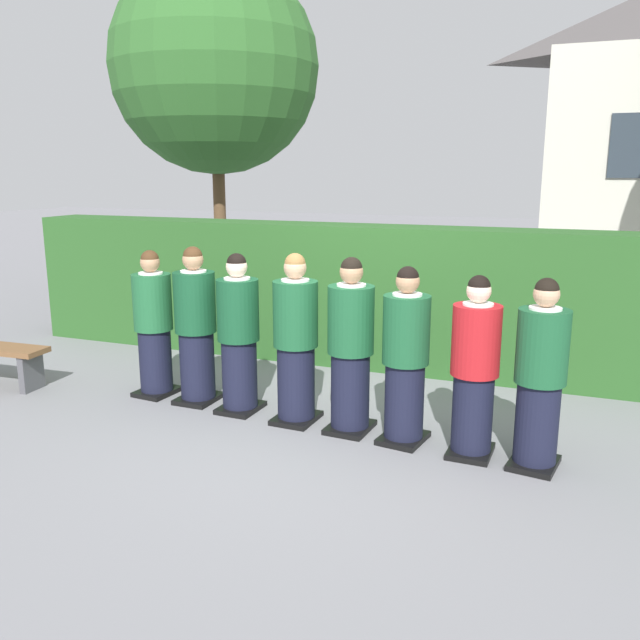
{
  "coord_description": "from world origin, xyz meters",
  "views": [
    {
      "loc": [
        2.21,
        -5.65,
        2.43
      ],
      "look_at": [
        0.0,
        0.0,
        1.05
      ],
      "focal_mm": 37.1,
      "sensor_mm": 36.0,
      "label": 1
    }
  ],
  "objects_px": {
    "student_front_row_1": "(196,329)",
    "student_front_row_7": "(540,379)",
    "student_front_row_0": "(154,327)",
    "student_front_row_3": "(296,343)",
    "student_front_row_4": "(351,350)",
    "student_front_row_5": "(405,360)",
    "student_front_row_2": "(239,337)",
    "student_in_red_blazer": "(475,372)"
  },
  "relations": [
    {
      "from": "student_front_row_2",
      "to": "student_front_row_4",
      "type": "distance_m",
      "value": 1.23
    },
    {
      "from": "student_front_row_0",
      "to": "student_front_row_7",
      "type": "bearing_deg",
      "value": -5.66
    },
    {
      "from": "student_front_row_1",
      "to": "student_front_row_7",
      "type": "distance_m",
      "value": 3.5
    },
    {
      "from": "student_front_row_3",
      "to": "student_front_row_4",
      "type": "distance_m",
      "value": 0.57
    },
    {
      "from": "student_front_row_7",
      "to": "student_front_row_5",
      "type": "bearing_deg",
      "value": 174.14
    },
    {
      "from": "student_front_row_1",
      "to": "student_front_row_4",
      "type": "distance_m",
      "value": 1.79
    },
    {
      "from": "student_front_row_0",
      "to": "student_front_row_1",
      "type": "height_order",
      "value": "student_front_row_1"
    },
    {
      "from": "student_front_row_3",
      "to": "student_front_row_1",
      "type": "bearing_deg",
      "value": 172.98
    },
    {
      "from": "student_front_row_1",
      "to": "student_front_row_7",
      "type": "height_order",
      "value": "student_front_row_1"
    },
    {
      "from": "student_front_row_0",
      "to": "student_front_row_5",
      "type": "relative_size",
      "value": 0.99
    },
    {
      "from": "student_front_row_4",
      "to": "student_front_row_5",
      "type": "bearing_deg",
      "value": -7.2
    },
    {
      "from": "student_front_row_2",
      "to": "student_front_row_3",
      "type": "bearing_deg",
      "value": -5.27
    },
    {
      "from": "student_front_row_4",
      "to": "student_front_row_5",
      "type": "distance_m",
      "value": 0.55
    },
    {
      "from": "student_front_row_5",
      "to": "student_front_row_7",
      "type": "distance_m",
      "value": 1.16
    },
    {
      "from": "student_front_row_1",
      "to": "student_front_row_7",
      "type": "bearing_deg",
      "value": -6.07
    },
    {
      "from": "student_front_row_2",
      "to": "student_front_row_3",
      "type": "xyz_separation_m",
      "value": [
        0.66,
        -0.06,
        0.02
      ]
    },
    {
      "from": "student_front_row_4",
      "to": "student_front_row_7",
      "type": "xyz_separation_m",
      "value": [
        1.7,
        -0.19,
        -0.03
      ]
    },
    {
      "from": "student_front_row_2",
      "to": "student_front_row_7",
      "type": "bearing_deg",
      "value": -5.5
    },
    {
      "from": "student_front_row_3",
      "to": "student_front_row_5",
      "type": "distance_m",
      "value": 1.12
    },
    {
      "from": "student_front_row_0",
      "to": "student_front_row_5",
      "type": "bearing_deg",
      "value": -5.58
    },
    {
      "from": "student_front_row_3",
      "to": "student_front_row_5",
      "type": "xyz_separation_m",
      "value": [
        1.11,
        -0.1,
        -0.03
      ]
    },
    {
      "from": "student_front_row_0",
      "to": "student_in_red_blazer",
      "type": "distance_m",
      "value": 3.51
    },
    {
      "from": "student_front_row_0",
      "to": "student_in_red_blazer",
      "type": "relative_size",
      "value": 1.01
    },
    {
      "from": "student_front_row_1",
      "to": "student_front_row_3",
      "type": "relative_size",
      "value": 1.0
    },
    {
      "from": "student_front_row_0",
      "to": "student_front_row_1",
      "type": "relative_size",
      "value": 0.96
    },
    {
      "from": "student_front_row_1",
      "to": "student_front_row_4",
      "type": "relative_size",
      "value": 1.0
    },
    {
      "from": "student_front_row_3",
      "to": "student_front_row_4",
      "type": "bearing_deg",
      "value": -3.41
    },
    {
      "from": "student_front_row_0",
      "to": "student_front_row_3",
      "type": "height_order",
      "value": "student_front_row_3"
    },
    {
      "from": "student_front_row_1",
      "to": "student_in_red_blazer",
      "type": "bearing_deg",
      "value": -6.22
    },
    {
      "from": "student_in_red_blazer",
      "to": "student_front_row_2",
      "type": "bearing_deg",
      "value": 174.45
    },
    {
      "from": "student_front_row_3",
      "to": "student_front_row_7",
      "type": "relative_size",
      "value": 1.04
    },
    {
      "from": "student_front_row_7",
      "to": "student_front_row_2",
      "type": "bearing_deg",
      "value": 174.5
    },
    {
      "from": "student_front_row_5",
      "to": "student_front_row_7",
      "type": "height_order",
      "value": "student_front_row_5"
    },
    {
      "from": "student_front_row_0",
      "to": "student_front_row_1",
      "type": "bearing_deg",
      "value": -3.06
    },
    {
      "from": "student_in_red_blazer",
      "to": "student_front_row_5",
      "type": "bearing_deg",
      "value": 173.62
    },
    {
      "from": "student_front_row_3",
      "to": "student_in_red_blazer",
      "type": "height_order",
      "value": "student_front_row_3"
    },
    {
      "from": "student_front_row_3",
      "to": "student_front_row_7",
      "type": "distance_m",
      "value": 2.28
    },
    {
      "from": "student_front_row_4",
      "to": "student_front_row_7",
      "type": "distance_m",
      "value": 1.71
    },
    {
      "from": "student_front_row_3",
      "to": "student_in_red_blazer",
      "type": "relative_size",
      "value": 1.05
    },
    {
      "from": "student_front_row_2",
      "to": "student_front_row_4",
      "type": "height_order",
      "value": "student_front_row_4"
    },
    {
      "from": "student_in_red_blazer",
      "to": "student_front_row_7",
      "type": "distance_m",
      "value": 0.54
    },
    {
      "from": "student_front_row_0",
      "to": "student_front_row_3",
      "type": "relative_size",
      "value": 0.96
    }
  ]
}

